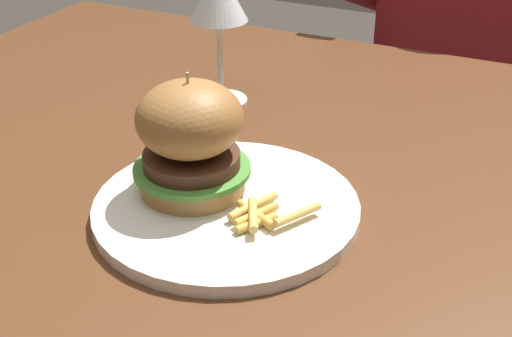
% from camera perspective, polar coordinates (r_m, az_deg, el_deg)
% --- Properties ---
extents(dining_table, '(1.34, 0.90, 0.74)m').
position_cam_1_polar(dining_table, '(0.88, 4.11, -4.72)').
color(dining_table, '#56331C').
rests_on(dining_table, ground).
extents(main_plate, '(0.28, 0.28, 0.01)m').
position_cam_1_polar(main_plate, '(0.74, -2.39, -3.18)').
color(main_plate, white).
rests_on(main_plate, dining_table).
extents(burger_sandwich, '(0.12, 0.12, 0.13)m').
position_cam_1_polar(burger_sandwich, '(0.74, -5.26, 2.45)').
color(burger_sandwich, '#B78447').
rests_on(burger_sandwich, main_plate).
extents(fries_pile, '(0.08, 0.08, 0.01)m').
position_cam_1_polar(fries_pile, '(0.71, 0.58, -3.69)').
color(fries_pile, gold).
rests_on(fries_pile, main_plate).
extents(diner_person, '(0.51, 0.36, 1.18)m').
position_cam_1_polar(diner_person, '(1.54, 16.53, 5.71)').
color(diner_person, '#282833').
rests_on(diner_person, ground).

